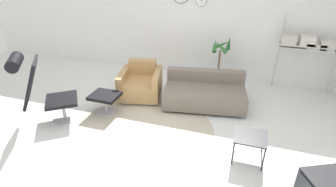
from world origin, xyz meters
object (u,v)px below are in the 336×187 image
Objects in this scene: couch_low at (204,93)px; potted_plant at (219,69)px; side_table at (250,138)px; shelf_unit at (309,44)px; lounge_chair at (38,84)px; armchair_red at (141,84)px; ottoman at (105,99)px.

potted_plant is (0.14, 0.93, 0.19)m from couch_low.
shelf_unit reaches higher than side_table.
lounge_chair is at bearing -148.31° from shelf_unit.
armchair_red is 2.62m from side_table.
shelf_unit is at bearing -156.48° from couch_low.
side_table is (3.48, 0.13, -0.38)m from lounge_chair.
ottoman is 2.60m from potted_plant.
armchair_red is at bearing -145.65° from potted_plant.
couch_low is at bearing -98.35° from potted_plant.
potted_plant is at bearing 95.70° from lounge_chair.
side_table is (2.26, -1.33, 0.09)m from armchair_red.
potted_plant reaches higher than ottoman.
side_table reaches higher than ottoman.
potted_plant is at bearing 108.63° from side_table.
armchair_red is 3.54m from shelf_unit.
ottoman is 1.93m from couch_low.
lounge_chair reaches higher than side_table.
couch_low is at bearing 170.35° from armchair_red.
shelf_unit is at bearing 85.01° from lounge_chair.
side_table is (2.63, -0.51, 0.07)m from ottoman.
couch_low is 2.37m from shelf_unit.
ottoman is 4.22m from shelf_unit.
armchair_red is (0.37, 0.82, -0.02)m from ottoman.
lounge_chair is 3.02m from couch_low.
shelf_unit is (0.94, 2.61, 0.71)m from side_table.
ottoman is at bearing 169.10° from side_table.
potted_plant is (1.85, 1.83, 0.13)m from ottoman.
armchair_red is at bearing 103.24° from lounge_chair.
armchair_red is (1.22, 1.45, -0.48)m from lounge_chair.
couch_low is 1.35× the size of potted_plant.
ottoman is 0.90m from armchair_red.
side_table is at bearing -71.37° from potted_plant.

